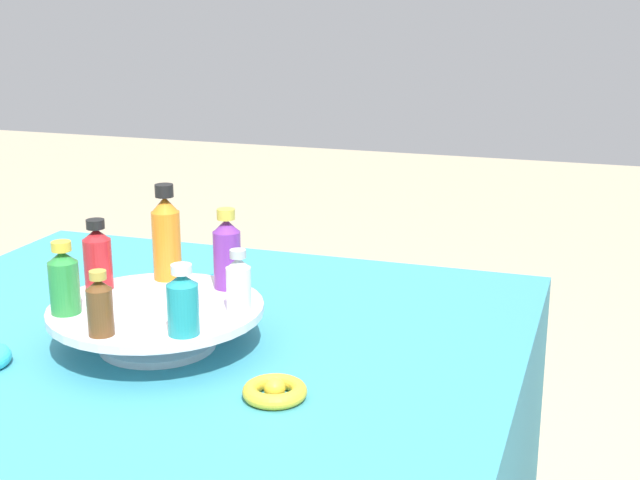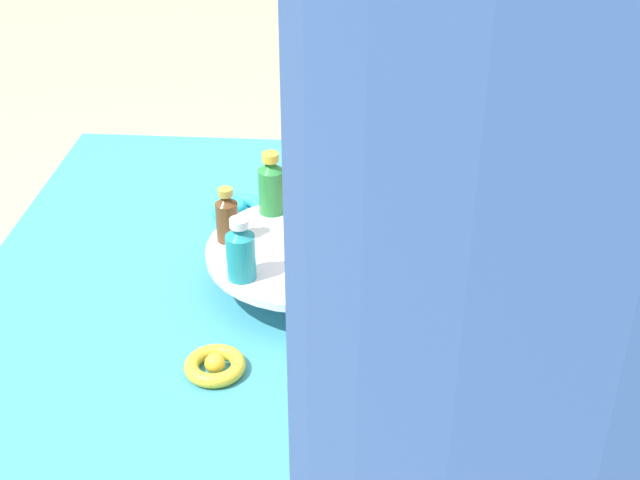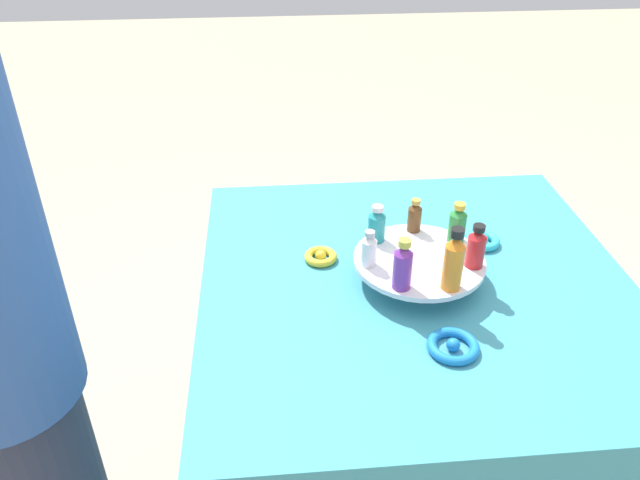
% 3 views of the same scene
% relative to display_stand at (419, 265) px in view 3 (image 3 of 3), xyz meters
% --- Properties ---
extents(party_table, '(0.99, 0.99, 0.79)m').
position_rel_display_stand_xyz_m(party_table, '(0.00, 0.00, -0.44)').
color(party_table, teal).
rests_on(party_table, ground_plane).
extents(display_stand, '(0.30, 0.30, 0.06)m').
position_rel_display_stand_xyz_m(display_stand, '(0.00, 0.00, 0.00)').
color(display_stand, silver).
rests_on(display_stand, party_table).
extents(bottle_green, '(0.04, 0.04, 0.10)m').
position_rel_display_stand_xyz_m(bottle_green, '(-0.06, 0.10, 0.06)').
color(bottle_green, '#288438').
rests_on(bottle_green, display_stand).
extents(bottle_brown, '(0.03, 0.03, 0.08)m').
position_rel_display_stand_xyz_m(bottle_brown, '(-0.12, 0.01, 0.06)').
color(bottle_brown, brown).
rests_on(bottle_brown, display_stand).
extents(bottle_teal, '(0.04, 0.04, 0.09)m').
position_rel_display_stand_xyz_m(bottle_teal, '(-0.08, -0.09, 0.06)').
color(bottle_teal, teal).
rests_on(bottle_teal, display_stand).
extents(bottle_clear, '(0.03, 0.03, 0.09)m').
position_rel_display_stand_xyz_m(bottle_clear, '(0.01, -0.12, 0.06)').
color(bottle_clear, silver).
rests_on(bottle_clear, display_stand).
extents(bottle_purple, '(0.04, 0.04, 0.12)m').
position_rel_display_stand_xyz_m(bottle_purple, '(0.10, -0.06, 0.07)').
color(bottle_purple, '#702D93').
rests_on(bottle_purple, display_stand).
extents(bottle_orange, '(0.04, 0.04, 0.15)m').
position_rel_display_stand_xyz_m(bottle_orange, '(0.11, 0.04, 0.09)').
color(bottle_orange, orange).
rests_on(bottle_orange, display_stand).
extents(bottle_red, '(0.04, 0.04, 0.10)m').
position_rel_display_stand_xyz_m(bottle_red, '(0.04, 0.11, 0.07)').
color(bottle_red, '#B21E23').
rests_on(bottle_red, display_stand).
extents(ribbon_bow_blue, '(0.10, 0.10, 0.03)m').
position_rel_display_stand_xyz_m(ribbon_bow_blue, '(0.24, 0.02, -0.03)').
color(ribbon_bow_blue, blue).
rests_on(ribbon_bow_blue, party_table).
extents(ribbon_bow_teal, '(0.09, 0.09, 0.03)m').
position_rel_display_stand_xyz_m(ribbon_bow_teal, '(-0.14, 0.20, -0.03)').
color(ribbon_bow_teal, '#2DB7CC').
rests_on(ribbon_bow_teal, party_table).
extents(ribbon_bow_gold, '(0.08, 0.08, 0.03)m').
position_rel_display_stand_xyz_m(ribbon_bow_gold, '(-0.10, -0.21, -0.03)').
color(ribbon_bow_gold, gold).
rests_on(ribbon_bow_gold, party_table).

